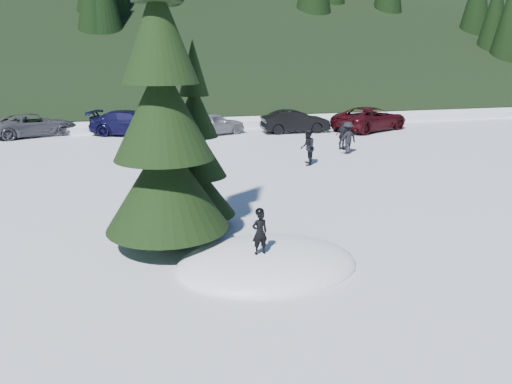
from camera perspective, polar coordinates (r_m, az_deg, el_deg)
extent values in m
plane|color=white|center=(12.33, 1.29, -8.34)|extent=(200.00, 200.00, 0.00)
ellipsoid|color=white|center=(12.33, 1.29, -8.34)|extent=(4.48, 3.52, 0.96)
cylinder|color=black|center=(13.35, -10.02, -3.43)|extent=(0.38, 0.38, 1.40)
cone|color=black|center=(13.04, -10.25, 1.11)|extent=(3.20, 3.20, 2.46)
cone|color=black|center=(12.70, -10.66, 9.25)|extent=(2.54, 2.54, 2.46)
cone|color=black|center=(12.63, -11.11, 17.65)|extent=(1.88, 1.88, 2.46)
cylinder|color=black|center=(14.84, -6.66, -2.14)|extent=(0.26, 0.26, 1.00)
cone|color=black|center=(14.65, -6.74, 0.32)|extent=(2.20, 2.20, 1.52)
cone|color=black|center=(14.39, -6.89, 4.74)|extent=(1.75, 1.75, 1.52)
cone|color=black|center=(14.22, -7.04, 9.29)|extent=(1.29, 1.29, 1.52)
cone|color=black|center=(14.14, -7.20, 13.92)|extent=(0.84, 0.84, 1.52)
imported|color=black|center=(11.56, 0.43, -4.65)|extent=(0.41, 0.30, 1.04)
imported|color=black|center=(22.91, 5.90, 5.11)|extent=(0.86, 0.97, 1.66)
imported|color=black|center=(26.87, 9.87, 6.37)|extent=(0.68, 0.96, 1.51)
imported|color=black|center=(25.84, 10.42, 6.11)|extent=(1.18, 0.87, 1.63)
imported|color=#494A50|center=(33.79, -23.96, 7.03)|extent=(5.46, 3.97, 1.38)
imported|color=#0F0E33|center=(32.10, -13.99, 7.65)|extent=(5.65, 4.07, 1.52)
imported|color=gray|center=(31.38, -4.99, 7.78)|extent=(4.46, 3.18, 1.41)
imported|color=black|center=(32.38, 4.50, 8.06)|extent=(4.40, 1.66, 1.43)
imported|color=#390A10|center=(34.02, 12.92, 8.18)|extent=(6.12, 4.67, 1.54)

